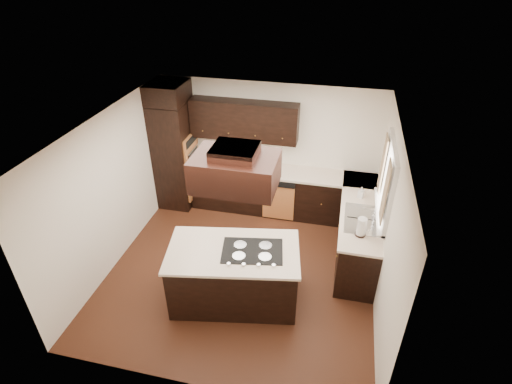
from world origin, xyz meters
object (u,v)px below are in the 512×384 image
island (234,276)px  oven_column (175,155)px  range_hood (235,171)px  spice_rack (236,161)px

island → oven_column: bearing=118.0°
oven_column → island: 3.02m
range_hood → oven_column: bearing=129.7°
oven_column → spice_rack: 1.23m
island → range_hood: bearing=42.5°
range_hood → island: bearing=-127.3°
range_hood → spice_rack: size_ratio=2.92×
oven_column → range_hood: range_hood is taller
island → range_hood: 1.72m
island → spice_rack: 2.49m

